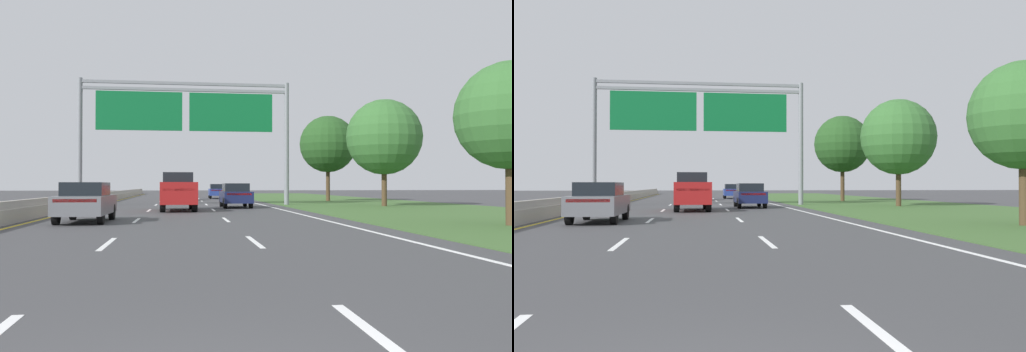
{
  "view_description": "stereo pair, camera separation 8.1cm",
  "coord_description": "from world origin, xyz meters",
  "views": [
    {
      "loc": [
        -0.04,
        -3.47,
        1.47
      ],
      "look_at": [
        4.31,
        28.09,
        1.99
      ],
      "focal_mm": 38.33,
      "sensor_mm": 36.0,
      "label": 1
    },
    {
      "loc": [
        0.04,
        -3.48,
        1.47
      ],
      "look_at": [
        4.31,
        28.09,
        1.99
      ],
      "focal_mm": 38.33,
      "sensor_mm": 36.0,
      "label": 2
    }
  ],
  "objects": [
    {
      "name": "ground_plane",
      "position": [
        0.0,
        35.0,
        0.0
      ],
      "size": [
        220.0,
        220.0,
        0.0
      ],
      "primitive_type": "plane",
      "color": "#3D3D3F"
    },
    {
      "name": "lane_striping",
      "position": [
        0.0,
        34.54,
        0.0
      ],
      "size": [
        11.96,
        106.0,
        0.01
      ],
      "color": "white",
      "rests_on": "ground"
    },
    {
      "name": "grass_verge_right",
      "position": [
        13.95,
        35.0,
        0.01
      ],
      "size": [
        14.0,
        110.0,
        0.02
      ],
      "primitive_type": "cube",
      "color": "#3D602D",
      "rests_on": "ground"
    },
    {
      "name": "median_barrier_concrete",
      "position": [
        -6.6,
        35.0,
        0.35
      ],
      "size": [
        0.6,
        110.0,
        0.85
      ],
      "color": "#A8A399",
      "rests_on": "ground"
    },
    {
      "name": "overhead_sign_gantry",
      "position": [
        0.3,
        35.81,
        6.37
      ],
      "size": [
        15.06,
        0.42,
        8.97
      ],
      "color": "gray",
      "rests_on": "ground"
    },
    {
      "name": "pickup_truck_red",
      "position": [
        -0.2,
        28.15,
        1.07
      ],
      "size": [
        2.13,
        5.45,
        2.2
      ],
      "rotation": [
        0.0,
        0.0,
        1.6
      ],
      "color": "maroon",
      "rests_on": "ground"
    },
    {
      "name": "car_navy_right_lane_sedan",
      "position": [
        3.49,
        31.86,
        0.82
      ],
      "size": [
        1.85,
        4.41,
        1.57
      ],
      "rotation": [
        0.0,
        0.0,
        1.58
      ],
      "color": "#161E47",
      "rests_on": "ground"
    },
    {
      "name": "car_gold_centre_lane_sedan",
      "position": [
        -0.04,
        49.38,
        0.82
      ],
      "size": [
        1.89,
        4.43,
        1.57
      ],
      "rotation": [
        0.0,
        0.0,
        1.55
      ],
      "color": "#A38438",
      "rests_on": "ground"
    },
    {
      "name": "car_blue_right_lane_sedan",
      "position": [
        3.9,
        56.06,
        0.82
      ],
      "size": [
        1.89,
        4.43,
        1.57
      ],
      "rotation": [
        0.0,
        0.0,
        1.56
      ],
      "color": "navy",
      "rests_on": "ground"
    },
    {
      "name": "car_grey_left_lane_sedan",
      "position": [
        -3.75,
        18.8,
        0.82
      ],
      "size": [
        1.87,
        4.42,
        1.57
      ],
      "rotation": [
        0.0,
        0.0,
        1.56
      ],
      "color": "slate",
      "rests_on": "ground"
    },
    {
      "name": "roadside_tree_near",
      "position": [
        11.7,
        14.68,
        3.96
      ],
      "size": [
        3.91,
        3.91,
        5.93
      ],
      "color": "#4C3823",
      "rests_on": "ground"
    },
    {
      "name": "roadside_tree_mid",
      "position": [
        13.81,
        32.46,
        4.76
      ],
      "size": [
        5.19,
        5.19,
        7.36
      ],
      "color": "#4C3823",
      "rests_on": "ground"
    },
    {
      "name": "roadside_tree_far",
      "position": [
        13.18,
        44.62,
        5.17
      ],
      "size": [
        5.13,
        5.13,
        7.74
      ],
      "color": "#4C3823",
      "rests_on": "ground"
    }
  ]
}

